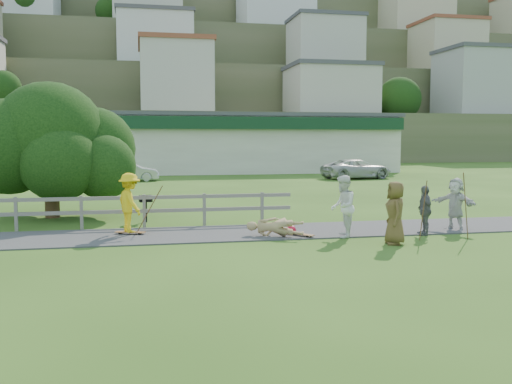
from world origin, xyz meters
TOP-DOWN VIEW (x-y plane):
  - ground at (0.00, 0.00)m, footprint 260.00×260.00m
  - path at (0.00, 1.50)m, footprint 34.00×3.00m
  - fence at (-4.62, 3.30)m, footprint 15.05×0.10m
  - strip_mall at (4.00, 34.94)m, footprint 32.50×10.75m
  - hillside at (0.00, 91.31)m, footprint 220.00×67.00m
  - skater_rider at (-2.44, 1.80)m, footprint 1.11×1.35m
  - skater_fallen at (1.79, 0.53)m, footprint 1.15×1.70m
  - spectator_a at (3.78, 0.16)m, footprint 0.99×1.10m
  - spectator_b at (6.38, 0.07)m, footprint 0.48×0.93m
  - spectator_c at (4.82, -1.18)m, footprint 0.73×0.96m
  - spectator_d at (7.79, 0.71)m, footprint 1.16×1.63m
  - car_silver at (-2.79, 24.56)m, footprint 4.01×1.52m
  - car_white at (13.44, 23.55)m, footprint 5.50×3.25m
  - tree at (-5.35, 6.42)m, footprint 6.59×6.59m
  - bbq at (-1.94, 4.51)m, footprint 0.48×0.38m
  - longboard_rider at (-2.44, 1.80)m, footprint 0.95×0.51m
  - longboard_fallen at (2.59, 0.43)m, footprint 0.67×0.81m
  - helmet at (2.39, 0.88)m, footprint 0.30×0.30m
  - pole_rider at (-1.84, 2.20)m, footprint 0.03×0.03m
  - pole_spec_left at (5.90, -0.75)m, footprint 0.03×0.03m
  - pole_spec_right at (7.20, -0.84)m, footprint 0.03×0.03m

SIDE VIEW (x-z plane):
  - ground at x=0.00m, z-range 0.00..0.00m
  - path at x=0.00m, z-range 0.00..0.04m
  - longboard_fallen at x=2.59m, z-range 0.00..0.09m
  - longboard_rider at x=-2.44m, z-range 0.00..0.10m
  - helmet at x=2.39m, z-range 0.00..0.30m
  - skater_fallen at x=1.79m, z-range 0.00..0.62m
  - bbq at x=-1.94m, z-range 0.00..0.95m
  - car_silver at x=-2.79m, z-range 0.00..1.30m
  - car_white at x=13.44m, z-range 0.00..1.44m
  - fence at x=-4.62m, z-range 0.17..1.27m
  - spectator_b at x=6.38m, z-range 0.00..1.52m
  - pole_rider at x=-1.84m, z-range 0.00..1.69m
  - spectator_d at x=7.79m, z-range 0.00..1.70m
  - pole_spec_left at x=5.90m, z-range 0.00..1.75m
  - spectator_c at x=4.82m, z-range 0.00..1.76m
  - skater_rider at x=-2.44m, z-range 0.00..1.81m
  - spectator_a at x=3.78m, z-range 0.00..1.86m
  - pole_spec_right at x=7.20m, z-range 0.00..1.97m
  - tree at x=-5.35m, z-range 0.00..3.75m
  - strip_mall at x=4.00m, z-range 0.03..5.13m
  - hillside at x=0.00m, z-range -9.34..38.16m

